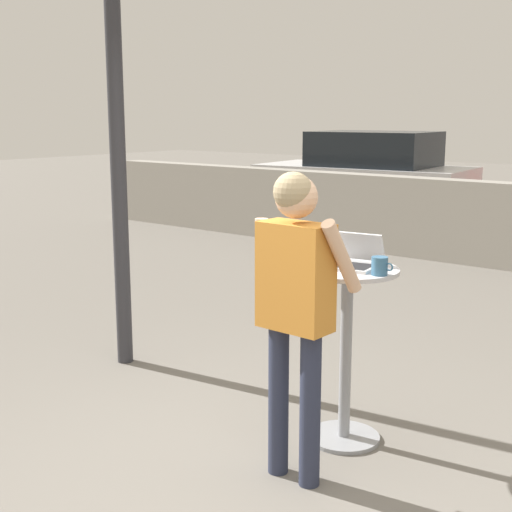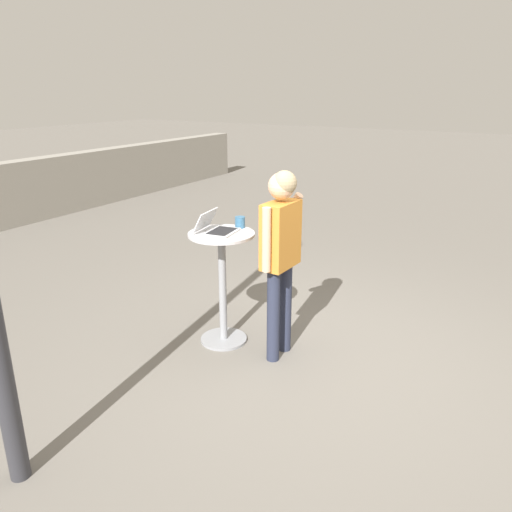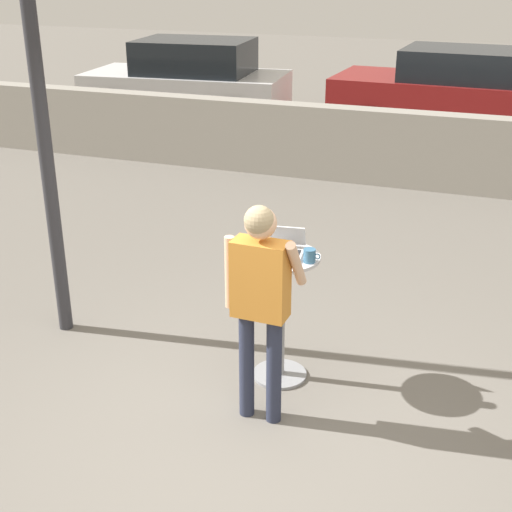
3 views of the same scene
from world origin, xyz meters
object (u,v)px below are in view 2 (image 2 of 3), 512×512
cafe_table (222,277)px  coffee_mug (240,222)px  laptop (217,228)px  standing_person (281,243)px

cafe_table → coffee_mug: coffee_mug is taller
cafe_table → coffee_mug: (0.23, -0.05, 0.47)m
laptop → standing_person: 0.62m
coffee_mug → cafe_table: bearing=167.9°
laptop → coffee_mug: 0.26m
standing_person → cafe_table: bearing=93.2°
cafe_table → standing_person: bearing=-86.8°
laptop → cafe_table: bearing=-80.8°
coffee_mug → standing_person: standing_person is taller
standing_person → laptop: bearing=93.7°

